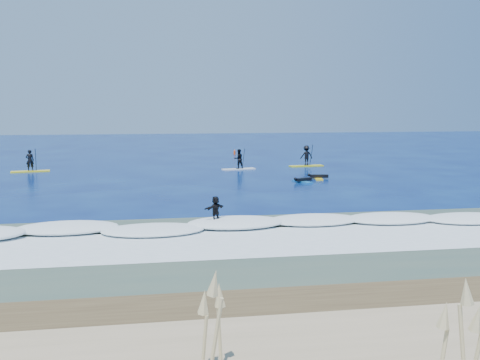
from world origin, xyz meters
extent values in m
plane|color=#030F4A|center=(0.00, 0.00, 0.00)|extent=(160.00, 160.00, 0.00)
cube|color=#44351F|center=(0.00, -21.50, 0.00)|extent=(90.00, 5.00, 0.08)
cube|color=#3A4F41|center=(0.00, -14.00, 0.01)|extent=(90.00, 13.00, 0.01)
cube|color=white|center=(0.00, -10.00, 0.00)|extent=(40.00, 6.00, 0.30)
cube|color=silver|center=(0.00, -13.00, 0.00)|extent=(34.00, 5.00, 0.02)
cube|color=yellow|center=(-17.77, 14.73, 0.05)|extent=(3.38, 1.41, 0.11)
imported|color=black|center=(-17.77, 14.73, 1.05)|extent=(0.76, 0.57, 1.89)
cylinder|color=black|center=(-17.29, 14.82, 0.99)|extent=(0.19, 0.75, 2.20)
cube|color=black|center=(-17.29, 14.82, -0.05)|extent=(0.13, 0.03, 0.33)
cube|color=white|center=(0.90, 13.39, 0.05)|extent=(3.23, 1.40, 0.10)
imported|color=black|center=(0.90, 13.39, 1.01)|extent=(1.00, 0.85, 1.80)
cylinder|color=black|center=(1.36, 13.48, 0.94)|extent=(0.19, 0.72, 2.10)
cube|color=black|center=(1.36, 13.48, -0.05)|extent=(0.13, 0.03, 0.31)
cube|color=yellow|center=(7.86, 15.01, 0.06)|extent=(3.45, 1.24, 0.11)
imported|color=black|center=(7.86, 15.01, 1.08)|extent=(1.33, 0.86, 1.94)
cylinder|color=black|center=(8.36, 15.07, 1.01)|extent=(0.14, 0.78, 2.26)
cube|color=black|center=(8.36, 15.07, -0.06)|extent=(0.13, 0.03, 0.34)
cube|color=yellow|center=(6.21, 6.10, 0.05)|extent=(0.89, 2.20, 0.10)
cube|color=black|center=(6.31, 6.08, 0.22)|extent=(1.52, 0.61, 0.24)
sphere|color=black|center=(5.49, 6.21, 0.33)|extent=(0.24, 0.24, 0.24)
cube|color=#176CB1|center=(4.44, 4.41, 0.05)|extent=(1.24, 2.08, 0.10)
cube|color=black|center=(4.53, 4.44, 0.21)|extent=(1.43, 0.85, 0.23)
sphere|color=black|center=(3.80, 4.15, 0.31)|extent=(0.23, 0.23, 0.23)
cube|color=silver|center=(-3.99, -9.81, 0.20)|extent=(1.85, 1.47, 0.10)
imported|color=black|center=(-3.99, -9.81, 0.88)|extent=(1.18, 0.96, 1.26)
cylinder|color=#EC4815|center=(2.91, 28.86, 0.21)|extent=(0.27, 0.27, 0.43)
cone|color=#EC4815|center=(2.91, 28.86, 0.53)|extent=(0.19, 0.19, 0.21)
camera|label=1|loc=(-6.95, -35.13, 5.83)|focal=40.00mm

